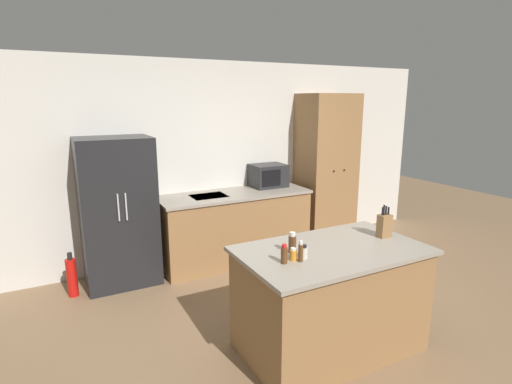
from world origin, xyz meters
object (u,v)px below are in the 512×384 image
object	(u,v)px
spice_bottle_amber_oil	(284,254)
spice_bottle_green_herb	(292,243)
pantry_cabinet	(326,170)
spice_bottle_pale_salt	(304,252)
spice_bottle_short_red	(301,252)
spice_bottle_tall_dark	(293,254)
refrigerator	(118,212)
knife_block	(384,225)
microwave	(268,176)
fire_extinguisher	(72,277)

from	to	relation	value
spice_bottle_amber_oil	spice_bottle_green_herb	bearing A→B (deg)	41.53
pantry_cabinet	spice_bottle_pale_salt	distance (m)	2.96
spice_bottle_short_red	spice_bottle_tall_dark	bearing A→B (deg)	128.94
refrigerator	spice_bottle_pale_salt	distance (m)	2.46
spice_bottle_pale_salt	knife_block	bearing A→B (deg)	4.52
knife_block	microwave	bearing A→B (deg)	87.62
pantry_cabinet	spice_bottle_green_herb	world-z (taller)	pantry_cabinet
pantry_cabinet	spice_bottle_pale_salt	bearing A→B (deg)	-130.53
spice_bottle_short_red	fire_extinguisher	size ratio (longest dim) A/B	0.33
spice_bottle_green_herb	spice_bottle_tall_dark	bearing A→B (deg)	-119.89
refrigerator	knife_block	world-z (taller)	refrigerator
pantry_cabinet	spice_bottle_tall_dark	distance (m)	3.02
spice_bottle_tall_dark	spice_bottle_green_herb	distance (m)	0.16
spice_bottle_amber_oil	spice_bottle_pale_salt	bearing A→B (deg)	5.15
microwave	knife_block	xyz separation A→B (m)	(-0.09, -2.27, -0.06)
spice_bottle_pale_salt	spice_bottle_short_red	bearing A→B (deg)	-142.12
microwave	spice_bottle_green_herb	distance (m)	2.44
microwave	knife_block	distance (m)	2.27
spice_bottle_tall_dark	spice_bottle_pale_salt	size ratio (longest dim) A/B	0.94
knife_block	spice_bottle_pale_salt	size ratio (longest dim) A/B	2.79
microwave	spice_bottle_green_herb	bearing A→B (deg)	-114.89
refrigerator	microwave	world-z (taller)	refrigerator
microwave	fire_extinguisher	size ratio (longest dim) A/B	0.93
microwave	spice_bottle_tall_dark	size ratio (longest dim) A/B	4.72
refrigerator	spice_bottle_amber_oil	world-z (taller)	refrigerator
spice_bottle_amber_oil	fire_extinguisher	size ratio (longest dim) A/B	0.30
spice_bottle_tall_dark	spice_bottle_pale_salt	xyz separation A→B (m)	(0.09, 0.00, 0.00)
spice_bottle_pale_salt	fire_extinguisher	size ratio (longest dim) A/B	0.21
spice_bottle_short_red	fire_extinguisher	bearing A→B (deg)	125.14
spice_bottle_short_red	spice_bottle_green_herb	size ratio (longest dim) A/B	0.95
microwave	spice_bottle_tall_dark	distance (m)	2.59
knife_block	spice_bottle_short_red	xyz separation A→B (m)	(-0.97, -0.12, -0.03)
refrigerator	knife_block	distance (m)	2.91
spice_bottle_tall_dark	spice_bottle_green_herb	bearing A→B (deg)	60.11
refrigerator	knife_block	bearing A→B (deg)	-48.16
spice_bottle_amber_oil	microwave	bearing A→B (deg)	63.17
pantry_cabinet	spice_bottle_short_red	bearing A→B (deg)	-130.81
spice_bottle_green_herb	pantry_cabinet	bearing A→B (deg)	47.48
refrigerator	pantry_cabinet	world-z (taller)	pantry_cabinet
spice_bottle_short_red	spice_bottle_pale_salt	size ratio (longest dim) A/B	1.56
pantry_cabinet	knife_block	world-z (taller)	pantry_cabinet
spice_bottle_short_red	spice_bottle_pale_salt	world-z (taller)	spice_bottle_short_red
spice_bottle_tall_dark	spice_bottle_green_herb	world-z (taller)	spice_bottle_green_herb
fire_extinguisher	refrigerator	bearing A→B (deg)	12.44
knife_block	spice_bottle_amber_oil	size ratio (longest dim) A/B	1.97
spice_bottle_short_red	refrigerator	bearing A→B (deg)	112.98
knife_block	spice_bottle_pale_salt	distance (m)	0.92
pantry_cabinet	microwave	world-z (taller)	pantry_cabinet
spice_bottle_tall_dark	spice_bottle_pale_salt	world-z (taller)	spice_bottle_pale_salt
pantry_cabinet	spice_bottle_pale_salt	size ratio (longest dim) A/B	20.80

